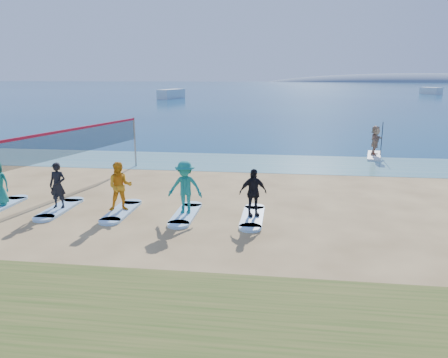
# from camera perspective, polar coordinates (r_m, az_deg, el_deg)

# --- Properties ---
(ground) EXTENTS (600.00, 600.00, 0.00)m
(ground) POSITION_cam_1_polar(r_m,az_deg,el_deg) (13.65, -6.84, -6.25)
(ground) COLOR tan
(ground) RESTS_ON ground
(shallow_water) EXTENTS (600.00, 600.00, 0.00)m
(shallow_water) POSITION_cam_1_polar(r_m,az_deg,el_deg) (23.61, -0.49, 2.27)
(shallow_water) COLOR teal
(shallow_water) RESTS_ON ground
(ocean) EXTENTS (600.00, 600.00, 0.00)m
(ocean) POSITION_cam_1_polar(r_m,az_deg,el_deg) (172.52, 6.79, 11.82)
(ocean) COLOR navy
(ocean) RESTS_ON ground
(island_ridge) EXTENTS (220.00, 56.00, 18.00)m
(island_ridge) POSITION_cam_1_polar(r_m,az_deg,el_deg) (325.63, 24.62, 11.43)
(island_ridge) COLOR slate
(island_ridge) RESTS_ON ground
(volleyball_net) EXTENTS (2.05, 8.88, 2.50)m
(volleyball_net) POSITION_cam_1_polar(r_m,az_deg,el_deg) (19.06, -18.76, 4.66)
(volleyball_net) COLOR gray
(volleyball_net) RESTS_ON ground
(paddleboard) EXTENTS (1.26, 3.08, 0.12)m
(paddleboard) POSITION_cam_1_polar(r_m,az_deg,el_deg) (26.55, 19.00, 2.90)
(paddleboard) COLOR silver
(paddleboard) RESTS_ON ground
(paddleboarder) EXTENTS (1.00, 1.62, 1.66)m
(paddleboarder) POSITION_cam_1_polar(r_m,az_deg,el_deg) (26.41, 19.15, 4.80)
(paddleboarder) COLOR tan
(paddleboarder) RESTS_ON paddleboard
(boat_offshore_a) EXTENTS (3.96, 8.37, 1.82)m
(boat_offshore_a) POSITION_cam_1_polar(r_m,az_deg,el_deg) (89.28, -6.88, 10.39)
(boat_offshore_a) COLOR silver
(boat_offshore_a) RESTS_ON ground
(boat_offshore_b) EXTENTS (4.01, 6.39, 1.63)m
(boat_offshore_b) POSITION_cam_1_polar(r_m,az_deg,el_deg) (120.35, 25.37, 9.98)
(boat_offshore_b) COLOR silver
(boat_offshore_b) RESTS_ON ground
(surfboard_0) EXTENTS (0.70, 2.20, 0.09)m
(surfboard_0) POSITION_cam_1_polar(r_m,az_deg,el_deg) (17.42, -27.17, -3.17)
(surfboard_0) COLOR #A4D6FF
(surfboard_0) RESTS_ON ground
(surfboard_1) EXTENTS (0.70, 2.20, 0.09)m
(surfboard_1) POSITION_cam_1_polar(r_m,az_deg,el_deg) (16.26, -20.66, -3.65)
(surfboard_1) COLOR #A4D6FF
(surfboard_1) RESTS_ON ground
(student_1) EXTENTS (0.59, 0.39, 1.59)m
(student_1) POSITION_cam_1_polar(r_m,az_deg,el_deg) (16.04, -20.90, -0.78)
(student_1) COLOR black
(student_1) RESTS_ON surfboard_1
(surfboard_2) EXTENTS (0.70, 2.20, 0.09)m
(surfboard_2) POSITION_cam_1_polar(r_m,az_deg,el_deg) (15.33, -13.24, -4.13)
(surfboard_2) COLOR #A4D6FF
(surfboard_2) RESTS_ON ground
(student_2) EXTENTS (0.97, 0.85, 1.67)m
(student_2) POSITION_cam_1_polar(r_m,az_deg,el_deg) (15.10, -13.42, -0.94)
(student_2) COLOR orange
(student_2) RESTS_ON surfboard_2
(surfboard_3) EXTENTS (0.70, 2.20, 0.09)m
(surfboard_3) POSITION_cam_1_polar(r_m,az_deg,el_deg) (14.69, -5.03, -4.59)
(surfboard_3) COLOR #A4D6FF
(surfboard_3) RESTS_ON ground
(student_3) EXTENTS (1.14, 0.66, 1.76)m
(student_3) POSITION_cam_1_polar(r_m,az_deg,el_deg) (14.44, -5.10, -1.09)
(student_3) COLOR #1A7E76
(student_3) RESTS_ON surfboard_3
(surfboard_4) EXTENTS (0.70, 2.20, 0.09)m
(surfboard_4) POSITION_cam_1_polar(r_m,az_deg,el_deg) (14.38, 3.75, -4.97)
(surfboard_4) COLOR #A4D6FF
(surfboard_4) RESTS_ON ground
(student_4) EXTENTS (1.00, 0.70, 1.57)m
(student_4) POSITION_cam_1_polar(r_m,az_deg,el_deg) (14.14, 3.80, -1.78)
(student_4) COLOR black
(student_4) RESTS_ON surfboard_4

